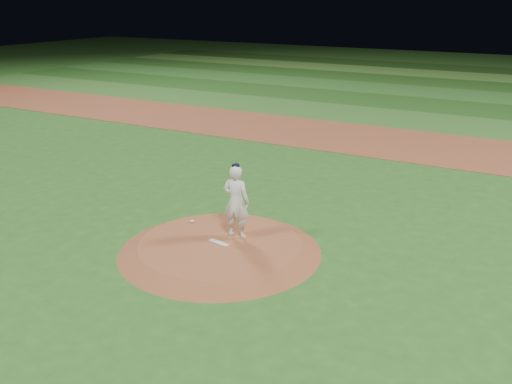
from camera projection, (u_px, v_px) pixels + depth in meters
name	position (u px, v px, depth m)	size (l,w,h in m)	color
ground	(220.00, 251.00, 15.49)	(120.00, 120.00, 0.00)	#26581C
infield_dirt_band	(380.00, 141.00, 27.01)	(70.00, 6.00, 0.02)	brown
outfield_stripe_0	(411.00, 120.00, 31.54)	(70.00, 5.00, 0.02)	#306324
outfield_stripe_1	(432.00, 105.00, 35.65)	(70.00, 5.00, 0.02)	#1E4C18
outfield_stripe_2	(449.00, 94.00, 39.77)	(70.00, 5.00, 0.02)	#2C6725
outfield_stripe_3	(462.00, 84.00, 43.88)	(70.00, 5.00, 0.02)	#214E19
outfield_stripe_4	(474.00, 76.00, 48.00)	(70.00, 5.00, 0.02)	#447C2D
outfield_stripe_5	(483.00, 70.00, 52.11)	(70.00, 5.00, 0.02)	#1D4014
pitchers_mound	(220.00, 247.00, 15.45)	(5.50, 5.50, 0.25)	brown
pitching_rubber	(219.00, 243.00, 15.38)	(0.64, 0.16, 0.03)	silver
rosin_bag	(192.00, 221.00, 16.78)	(0.13, 0.13, 0.07)	silver
pitcher_on_mound	(236.00, 201.00, 15.47)	(0.81, 0.59, 2.12)	white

